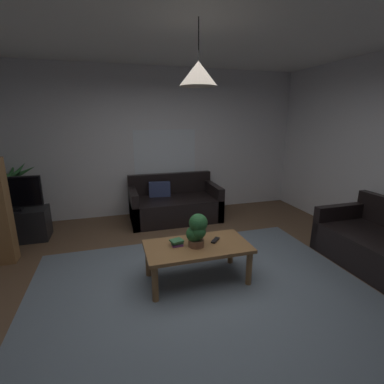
# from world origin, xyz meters

# --- Properties ---
(floor) EXTENTS (5.78, 5.51, 0.02)m
(floor) POSITION_xyz_m (0.00, 0.00, -0.01)
(floor) COLOR brown
(floor) RESTS_ON ground
(rug) EXTENTS (3.76, 3.03, 0.01)m
(rug) POSITION_xyz_m (0.00, -0.20, 0.00)
(rug) COLOR slate
(rug) RESTS_ON ground
(wall_back) EXTENTS (5.90, 0.06, 2.79)m
(wall_back) POSITION_xyz_m (0.00, 2.78, 1.39)
(wall_back) COLOR silver
(wall_back) RESTS_ON ground
(ceiling) EXTENTS (5.78, 5.51, 0.02)m
(ceiling) POSITION_xyz_m (0.00, 0.00, 2.80)
(ceiling) COLOR white
(window_pane) EXTENTS (1.22, 0.01, 0.99)m
(window_pane) POSITION_xyz_m (0.17, 2.75, 1.15)
(window_pane) COLOR white
(couch_under_window) EXTENTS (1.64, 0.89, 0.82)m
(couch_under_window) POSITION_xyz_m (0.22, 2.25, 0.27)
(couch_under_window) COLOR black
(couch_under_window) RESTS_ON ground
(coffee_table) EXTENTS (1.20, 0.63, 0.45)m
(coffee_table) POSITION_xyz_m (0.02, 0.15, 0.38)
(coffee_table) COLOR olive
(coffee_table) RESTS_ON ground
(book_on_table_0) EXTENTS (0.12, 0.10, 0.02)m
(book_on_table_0) POSITION_xyz_m (-0.21, 0.21, 0.46)
(book_on_table_0) COLOR #72387F
(book_on_table_0) RESTS_ON coffee_table
(book_on_table_1) EXTENTS (0.13, 0.09, 0.03)m
(book_on_table_1) POSITION_xyz_m (-0.20, 0.22, 0.49)
(book_on_table_1) COLOR #387247
(book_on_table_1) RESTS_ON coffee_table
(book_on_table_2) EXTENTS (0.16, 0.15, 0.02)m
(book_on_table_2) POSITION_xyz_m (-0.21, 0.21, 0.51)
(book_on_table_2) COLOR #387247
(book_on_table_2) RESTS_ON coffee_table
(remote_on_table_0) EXTENTS (0.14, 0.15, 0.02)m
(remote_on_table_0) POSITION_xyz_m (0.26, 0.19, 0.46)
(remote_on_table_0) COLOR black
(remote_on_table_0) RESTS_ON coffee_table
(potted_plant_on_table) EXTENTS (0.24, 0.22, 0.39)m
(potted_plant_on_table) POSITION_xyz_m (0.01, 0.13, 0.65)
(potted_plant_on_table) COLOR brown
(potted_plant_on_table) RESTS_ON coffee_table
(tv_stand) EXTENTS (0.90, 0.44, 0.50)m
(tv_stand) POSITION_xyz_m (-2.34, 2.00, 0.25)
(tv_stand) COLOR black
(tv_stand) RESTS_ON ground
(tv) EXTENTS (0.85, 0.16, 0.53)m
(tv) POSITION_xyz_m (-2.34, 1.98, 0.77)
(tv) COLOR black
(tv) RESTS_ON tv_stand
(potted_palm_corner) EXTENTS (0.87, 0.81, 1.24)m
(potted_palm_corner) POSITION_xyz_m (-2.46, 2.47, 0.58)
(potted_palm_corner) COLOR #4C4C51
(potted_palm_corner) RESTS_ON ground
(pendant_lamp) EXTENTS (0.38, 0.38, 0.61)m
(pendant_lamp) POSITION_xyz_m (0.02, 0.15, 2.29)
(pendant_lamp) COLOR black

